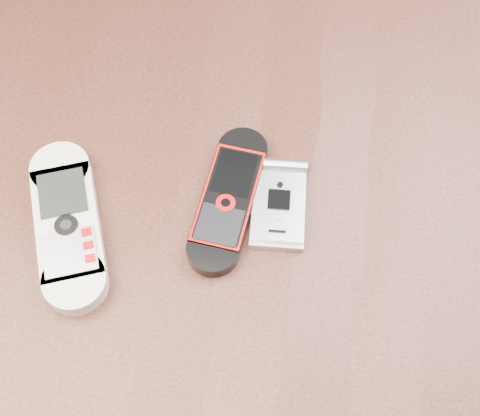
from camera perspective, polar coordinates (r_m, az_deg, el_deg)
name	(u,v)px	position (r m, az deg, el deg)	size (l,w,h in m)	color
ground	(237,404)	(1.29, -0.23, -16.40)	(4.00, 4.00, 0.00)	#472B19
table	(235,263)	(0.67, -0.43, -4.68)	(1.20, 0.80, 0.75)	black
nokia_white	(68,224)	(0.58, -14.49, -1.31)	(0.05, 0.16, 0.02)	silver
nokia_black_red	(228,198)	(0.57, -0.99, 0.83)	(0.04, 0.14, 0.01)	black
motorola_razr	(279,205)	(0.57, 3.31, 0.22)	(0.05, 0.09, 0.01)	#BABABE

